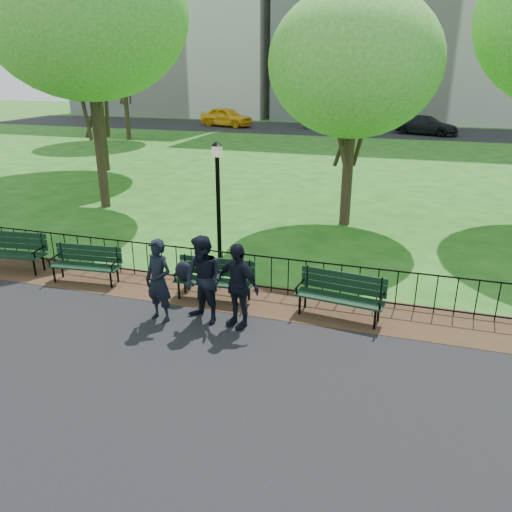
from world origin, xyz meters
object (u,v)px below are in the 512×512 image
(sedan_dark, at_px, (426,125))
(park_bench_left_b, at_px, (10,247))
(person_right, at_px, (237,285))
(park_bench_right_a, at_px, (341,291))
(tree_near_e, at_px, (355,63))
(taxi, at_px, (226,117))
(park_bench_main, at_px, (202,273))
(park_bench_left_a, at_px, (86,260))
(person_mid, at_px, (204,280))
(sedan_silver, at_px, (330,120))
(tree_mid_w, at_px, (90,7))
(tree_near_w, at_px, (84,9))
(tree_far_w, at_px, (121,42))
(person_left, at_px, (159,281))
(lamppost, at_px, (218,200))

(sedan_dark, bearing_deg, park_bench_left_b, -177.35)
(person_right, relative_size, sedan_dark, 0.36)
(park_bench_right_a, bearing_deg, sedan_dark, 93.59)
(park_bench_left_b, xyz_separation_m, tree_near_e, (7.63, 6.63, 4.43))
(person_right, xyz_separation_m, taxi, (-13.08, 34.34, -0.06))
(park_bench_right_a, relative_size, sedan_dark, 0.38)
(park_bench_main, relative_size, sedan_dark, 0.37)
(park_bench_left_a, distance_m, park_bench_right_a, 6.16)
(park_bench_right_a, distance_m, person_mid, 2.85)
(park_bench_left_b, relative_size, tree_near_e, 0.27)
(park_bench_right_a, distance_m, sedan_silver, 33.90)
(park_bench_main, xyz_separation_m, park_bench_right_a, (3.11, 0.06, -0.03))
(tree_mid_w, bearing_deg, park_bench_left_a, -58.72)
(person_mid, height_order, sedan_silver, person_mid)
(park_bench_left_b, height_order, tree_near_e, tree_near_e)
(park_bench_left_b, height_order, taxi, taxi)
(tree_near_w, relative_size, tree_near_e, 1.33)
(tree_near_w, distance_m, taxi, 28.17)
(person_mid, bearing_deg, taxi, 134.50)
(park_bench_left_a, xyz_separation_m, park_bench_right_a, (6.16, -0.01, 0.03))
(tree_far_w, height_order, person_right, tree_far_w)
(park_bench_left_b, height_order, person_left, person_left)
(sedan_silver, height_order, sedan_dark, sedan_silver)
(tree_far_w, distance_m, sedan_dark, 23.43)
(tree_far_w, relative_size, person_mid, 5.17)
(lamppost, height_order, person_right, lamppost)
(tree_near_w, xyz_separation_m, taxi, (-5.24, 27.04, -5.91))
(park_bench_main, bearing_deg, park_bench_left_a, 176.01)
(park_bench_left_b, relative_size, lamppost, 0.60)
(lamppost, bearing_deg, park_bench_left_b, -159.03)
(person_mid, relative_size, taxi, 0.38)
(sedan_silver, bearing_deg, person_mid, -155.70)
(person_right, bearing_deg, park_bench_main, 162.56)
(tree_far_w, relative_size, sedan_dark, 1.94)
(park_bench_right_a, height_order, tree_near_w, tree_near_w)
(park_bench_left_a, distance_m, lamppost, 3.55)
(person_right, bearing_deg, sedan_silver, 118.00)
(park_bench_right_a, xyz_separation_m, taxi, (-15.00, 33.32, 0.24))
(park_bench_left_b, xyz_separation_m, lamppost, (4.99, 1.91, 1.15))
(park_bench_main, height_order, sedan_silver, sedan_silver)
(park_bench_left_b, distance_m, sedan_dark, 34.03)
(lamppost, height_order, tree_far_w, tree_far_w)
(park_bench_main, bearing_deg, lamppost, 97.42)
(park_bench_main, bearing_deg, person_mid, -67.08)
(park_bench_left_b, xyz_separation_m, park_bench_right_a, (8.47, -0.07, -0.02))
(park_bench_main, relative_size, tree_near_w, 0.19)
(person_left, bearing_deg, person_mid, 28.35)
(tree_near_e, relative_size, tree_far_w, 0.77)
(park_bench_right_a, height_order, person_right, person_right)
(tree_mid_w, height_order, sedan_silver, tree_mid_w)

